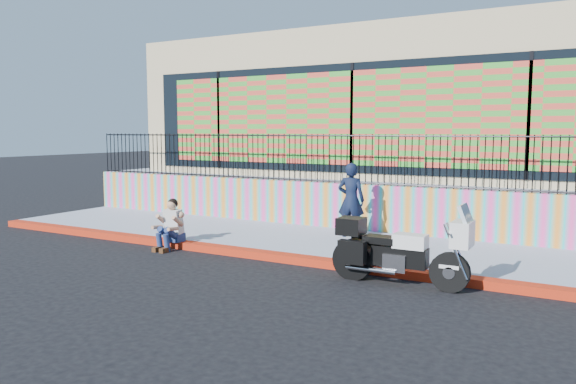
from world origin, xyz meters
The scene contains 10 objects.
ground centered at (0.00, 0.00, 0.00)m, with size 90.00×90.00×0.00m, color black.
red_curb centered at (0.00, 0.00, 0.07)m, with size 16.00×0.30×0.15m, color #9F190B.
sidewalk centered at (0.00, 1.65, 0.07)m, with size 16.00×3.00×0.15m, color #868FA1.
mural_wall centered at (0.00, 3.25, 0.70)m, with size 16.00×0.20×1.10m, color #FF43A0.
metal_fence centered at (0.00, 3.25, 1.85)m, with size 15.80×0.04×1.20m, color black, non-canonical shape.
elevated_platform centered at (0.00, 8.35, 0.62)m, with size 16.00×10.00×1.25m, color #868FA1.
storefront_building centered at (0.00, 8.13, 3.25)m, with size 14.00×8.06×4.00m.
police_motorcycle centered at (2.81, -0.52, 0.59)m, with size 2.27×0.75×1.41m.
police_officer centered at (0.79, 2.27, 0.99)m, with size 0.61×0.40×1.68m, color black.
seated_man centered at (-2.32, -0.26, 0.45)m, with size 0.54×0.71×1.06m.
Camera 1 is at (5.70, -9.28, 2.53)m, focal length 35.00 mm.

